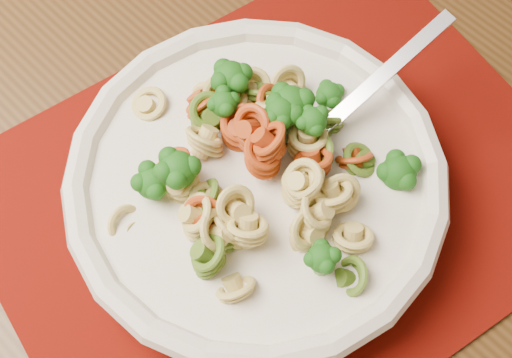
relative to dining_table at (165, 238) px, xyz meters
name	(u,v)px	position (x,y,z in m)	size (l,w,h in m)	color
dining_table	(165,238)	(0.00, 0.00, 0.00)	(1.82, 1.53, 0.70)	#4B3015
placemat	(279,196)	(0.09, -0.03, 0.08)	(0.43, 0.33, 0.00)	#5E0704
pasta_bowl	(256,184)	(0.07, -0.03, 0.11)	(0.27, 0.27, 0.05)	white
pasta_broccoli_heap	(256,175)	(0.07, -0.03, 0.13)	(0.23, 0.23, 0.06)	#CDBF65
fork	(308,143)	(0.12, -0.02, 0.13)	(0.19, 0.02, 0.01)	silver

